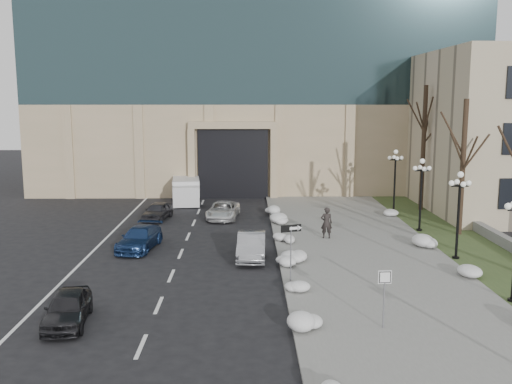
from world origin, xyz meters
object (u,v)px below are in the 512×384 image
car_a (68,308)px  keep_sign (384,287)px  box_truck (186,191)px  lamppost_c (421,185)px  car_c (140,238)px  car_e (158,211)px  pedestrian (326,223)px  one_way_sign (295,235)px  lamppost_d (395,172)px  car_d (223,210)px  lamppost_b (459,203)px  car_b (251,246)px

car_a → keep_sign: 11.93m
box_truck → lamppost_c: bearing=-40.8°
car_c → lamppost_c: (17.25, 3.94, 2.44)m
car_e → keep_sign: bearing=-50.4°
pedestrian → lamppost_c: lamppost_c is taller
car_e → one_way_sign: (8.53, -14.33, 1.69)m
car_c → keep_sign: keep_sign is taller
car_c → one_way_sign: size_ratio=1.57×
car_a → car_c: size_ratio=0.85×
car_c → lamppost_d: (17.25, 10.44, 2.44)m
pedestrian → keep_sign: (0.20, -13.76, 0.63)m
car_e → pedestrian: size_ratio=1.91×
car_a → car_e: car_a is taller
keep_sign → lamppost_d: (6.10, 22.27, 1.37)m
car_c → lamppost_c: 17.86m
car_a → pedestrian: pedestrian is taller
lamppost_c → lamppost_d: same height
car_d → box_truck: 7.58m
car_c → pedestrian: (10.95, 1.93, 0.44)m
car_d → car_e: 4.65m
keep_sign → car_e: bearing=116.8°
lamppost_d → pedestrian: bearing=-126.5°
car_c → car_a: bearing=-85.4°
box_truck → lamppost_c: lamppost_c is taller
lamppost_b → lamppost_c: (0.00, 6.50, 0.00)m
lamppost_b → lamppost_c: bearing=90.0°
car_c → lamppost_b: lamppost_b is taller
car_c → one_way_sign: bearing=-28.8°
lamppost_b → lamppost_d: 13.00m
car_d → car_e: car_e is taller
lamppost_b → lamppost_d: size_ratio=1.00×
car_b → lamppost_d: 16.74m
car_b → box_truck: size_ratio=0.66×
car_b → car_e: size_ratio=1.16×
one_way_sign → keep_sign: 6.28m
box_truck → keep_sign: keep_sign is taller
box_truck → car_e: bearing=-106.5°
lamppost_d → car_b: bearing=-131.1°
car_a → box_truck: bearing=79.5°
lamppost_d → car_a: bearing=-130.0°
box_truck → lamppost_c: size_ratio=1.34×
car_d → lamppost_c: bearing=-12.6°
box_truck → lamppost_d: 16.97m
box_truck → keep_sign: (10.08, -26.96, 0.75)m
car_c → keep_sign: bearing=-38.5°
one_way_sign → lamppost_d: size_ratio=0.59×
car_c → car_d: bearing=70.3°
car_d → car_a: bearing=-98.6°
car_c → keep_sign: (11.15, -11.84, 1.06)m
car_b → car_d: 10.57m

